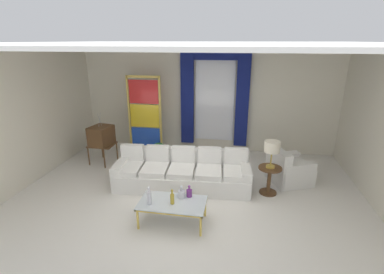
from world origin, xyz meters
The scene contains 17 objects.
ground_plane centered at (0.00, 0.00, 0.00)m, with size 16.00×16.00×0.00m, color white.
wall_rear centered at (0.00, 3.06, 1.50)m, with size 8.00×0.12×3.00m, color silver.
wall_left centered at (-3.66, 0.60, 1.50)m, with size 0.12×7.00×3.00m, color silver.
ceiling_slab centered at (0.00, 0.80, 3.02)m, with size 8.00×7.60×0.04m, color white.
curtained_window centered at (0.22, 2.89, 1.74)m, with size 2.00×0.17×2.70m.
couch_white_long centered at (-0.22, 0.61, 0.31)m, with size 2.98×1.14×0.86m.
coffee_table centered at (-0.12, -0.78, 0.37)m, with size 1.16×0.65×0.41m.
bottle_blue_decanter centered at (-0.11, -0.82, 0.52)m, with size 0.07×0.07×0.28m.
bottle_crystal_tall centered at (0.14, -0.54, 0.49)m, with size 0.10×0.10×0.22m.
bottle_amber_squat centered at (0.01, -0.60, 0.49)m, with size 0.13×0.13×0.24m.
bottle_ruby_flask centered at (-0.49, -0.90, 0.54)m, with size 0.08×0.08×0.33m.
vintage_tv centered at (-2.55, 1.47, 0.73)m, with size 0.62×0.67×1.35m.
armchair_white centered at (2.09, 1.18, 0.29)m, with size 1.07×1.05×0.80m.
stained_glass_divider centered at (-1.64, 2.31, 1.06)m, with size 0.95×0.05×2.20m.
peacock_figurine centered at (-1.20, 1.95, 0.22)m, with size 0.44×0.60×0.50m.
round_side_table centered at (1.63, 0.58, 0.36)m, with size 0.48×0.48×0.59m.
table_lamp_brass centered at (1.63, 0.58, 1.03)m, with size 0.32×0.32×0.57m.
Camera 1 is at (0.97, -4.98, 3.08)m, focal length 26.66 mm.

